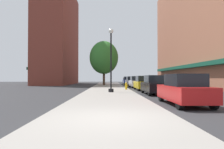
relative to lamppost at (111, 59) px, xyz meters
The scene contains 14 objects.
ground_plane 7.90m from the lamppost, 58.28° to the left, with size 90.00×90.00×0.00m, color #2D2D30.
sidewalk_slab 7.81m from the lamppost, 91.61° to the left, with size 4.80×50.00×0.12m, color gray.
building_right_brick 19.21m from the lamppost, 34.45° to the left, with size 6.80×40.00×20.20m.
building_far_background 28.47m from the lamppost, 114.03° to the left, with size 6.80×18.00×20.95m.
lamppost is the anchor object (origin of this frame).
fire_hydrant 5.11m from the lamppost, 66.18° to the left, with size 0.33×0.26×0.79m.
parking_meter_near 9.49m from the lamppost, 78.43° to the left, with size 0.14×0.09×1.31m.
tree_near 16.73m from the lamppost, 93.63° to the left, with size 5.04×5.04×7.76m.
car_red 9.08m from the lamppost, 64.30° to the right, with size 1.80×4.30×1.66m.
car_black 4.66m from the lamppost, 17.91° to the right, with size 1.80×4.30×1.66m.
car_yellow 6.30m from the lamppost, 49.33° to the left, with size 1.80×4.30×1.66m.
car_white 11.26m from the lamppost, 69.79° to the left, with size 1.80×4.30×1.66m.
car_silver 17.30m from the lamppost, 77.19° to the left, with size 1.80×4.30×1.66m.
car_blue 24.44m from the lamppost, 81.01° to the left, with size 1.80×4.30×1.66m.
Camera 1 is at (-0.02, -6.63, 1.47)m, focal length 31.99 mm.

